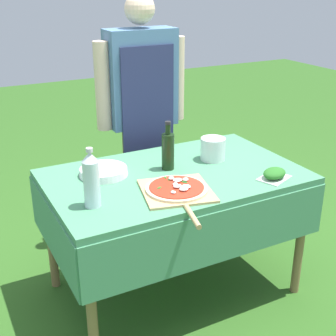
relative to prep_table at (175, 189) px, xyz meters
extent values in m
plane|color=#2D5B1E|center=(0.00, 0.00, -0.64)|extent=(12.00, 12.00, 0.00)
cube|color=#478960|center=(0.00, 0.00, 0.07)|extent=(1.34, 0.82, 0.04)
cube|color=#478960|center=(0.00, -0.41, -0.09)|extent=(1.34, 0.01, 0.28)
cube|color=#478960|center=(0.00, 0.41, -0.09)|extent=(1.34, 0.01, 0.28)
cube|color=#478960|center=(-0.67, 0.00, -0.09)|extent=(0.01, 0.82, 0.28)
cube|color=#478960|center=(0.67, 0.00, -0.09)|extent=(0.01, 0.82, 0.28)
cylinder|color=olive|center=(-0.61, -0.35, -0.30)|extent=(0.05, 0.05, 0.70)
cylinder|color=olive|center=(0.61, -0.35, -0.30)|extent=(0.05, 0.05, 0.70)
cylinder|color=olive|center=(-0.61, 0.35, -0.30)|extent=(0.05, 0.05, 0.70)
cylinder|color=olive|center=(0.61, 0.35, -0.30)|extent=(0.05, 0.05, 0.70)
cylinder|color=#70604C|center=(0.20, 0.67, -0.24)|extent=(0.12, 0.12, 0.81)
cylinder|color=#70604C|center=(0.04, 0.67, -0.24)|extent=(0.12, 0.12, 0.81)
cube|color=#4C7099|center=(0.12, 0.67, 0.47)|extent=(0.44, 0.19, 0.61)
cube|color=navy|center=(0.12, 0.57, 0.24)|extent=(0.35, 0.01, 0.88)
cylinder|color=beige|center=(0.38, 0.66, 0.44)|extent=(0.09, 0.09, 0.54)
cylinder|color=beige|center=(-0.14, 0.67, 0.44)|extent=(0.09, 0.09, 0.54)
sphere|color=beige|center=(0.12, 0.67, 0.88)|extent=(0.18, 0.18, 0.18)
cube|color=tan|center=(-0.10, -0.20, 0.10)|extent=(0.40, 0.40, 0.01)
cylinder|color=tan|center=(-0.16, -0.46, 0.10)|extent=(0.07, 0.20, 0.02)
cylinder|color=beige|center=(-0.10, -0.20, 0.11)|extent=(0.30, 0.30, 0.01)
cylinder|color=red|center=(-0.10, -0.20, 0.12)|extent=(0.27, 0.27, 0.00)
ellipsoid|color=white|center=(-0.07, -0.15, 0.13)|extent=(0.05, 0.05, 0.01)
ellipsoid|color=white|center=(-0.03, -0.16, 0.13)|extent=(0.04, 0.05, 0.02)
ellipsoid|color=white|center=(-0.10, -0.19, 0.13)|extent=(0.04, 0.04, 0.01)
ellipsoid|color=white|center=(-0.09, -0.26, 0.13)|extent=(0.05, 0.04, 0.02)
ellipsoid|color=white|center=(-0.15, -0.26, 0.12)|extent=(0.03, 0.03, 0.01)
ellipsoid|color=white|center=(-0.10, -0.22, 0.13)|extent=(0.05, 0.04, 0.02)
ellipsoid|color=white|center=(-0.08, -0.12, 0.13)|extent=(0.04, 0.04, 0.02)
ellipsoid|color=white|center=(-0.07, -0.24, 0.13)|extent=(0.06, 0.06, 0.02)
ellipsoid|color=#286B23|center=(-0.04, -0.18, 0.12)|extent=(0.03, 0.04, 0.00)
ellipsoid|color=#286B23|center=(-0.18, -0.18, 0.12)|extent=(0.03, 0.02, 0.00)
ellipsoid|color=#286B23|center=(-0.10, -0.11, 0.12)|extent=(0.02, 0.03, 0.00)
ellipsoid|color=#286B23|center=(-0.10, -0.08, 0.12)|extent=(0.02, 0.03, 0.00)
cylinder|color=black|center=(0.00, 0.08, 0.19)|extent=(0.07, 0.07, 0.20)
cylinder|color=black|center=(0.00, 0.08, 0.31)|extent=(0.03, 0.03, 0.06)
cylinder|color=#232326|center=(0.00, 0.08, 0.35)|extent=(0.03, 0.03, 0.02)
cylinder|color=silver|center=(-0.51, -0.15, 0.20)|extent=(0.08, 0.08, 0.22)
cone|color=silver|center=(-0.51, -0.15, 0.33)|extent=(0.08, 0.08, 0.05)
cylinder|color=silver|center=(-0.51, -0.15, 0.36)|extent=(0.03, 0.03, 0.02)
cube|color=silver|center=(0.42, -0.30, 0.09)|extent=(0.20, 0.18, 0.01)
ellipsoid|color=#286B23|center=(0.42, -0.30, 0.12)|extent=(0.17, 0.15, 0.05)
cylinder|color=silver|center=(0.29, 0.08, 0.15)|extent=(0.14, 0.14, 0.13)
cylinder|color=white|center=(-0.34, 0.16, 0.09)|extent=(0.26, 0.26, 0.00)
cylinder|color=white|center=(-0.34, 0.16, 0.10)|extent=(0.25, 0.25, 0.00)
cylinder|color=white|center=(-0.34, 0.16, 0.10)|extent=(0.25, 0.25, 0.00)
cylinder|color=white|center=(-0.34, 0.16, 0.11)|extent=(0.25, 0.25, 0.00)
cylinder|color=white|center=(-0.34, 0.16, 0.11)|extent=(0.25, 0.25, 0.00)
cylinder|color=white|center=(-0.34, 0.16, 0.12)|extent=(0.25, 0.25, 0.00)
cylinder|color=white|center=(-0.34, 0.16, 0.12)|extent=(0.25, 0.25, 0.00)
cylinder|color=white|center=(-0.34, 0.16, 0.13)|extent=(0.25, 0.25, 0.00)
camera|label=1|loc=(-1.09, -2.00, 1.07)|focal=50.00mm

